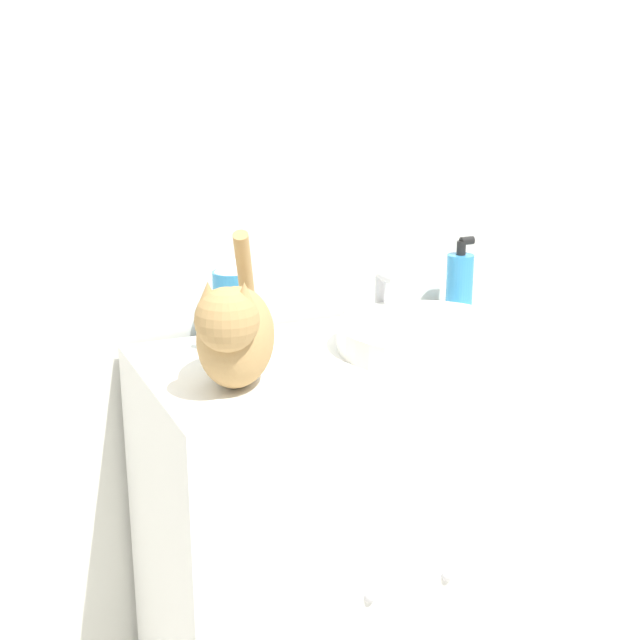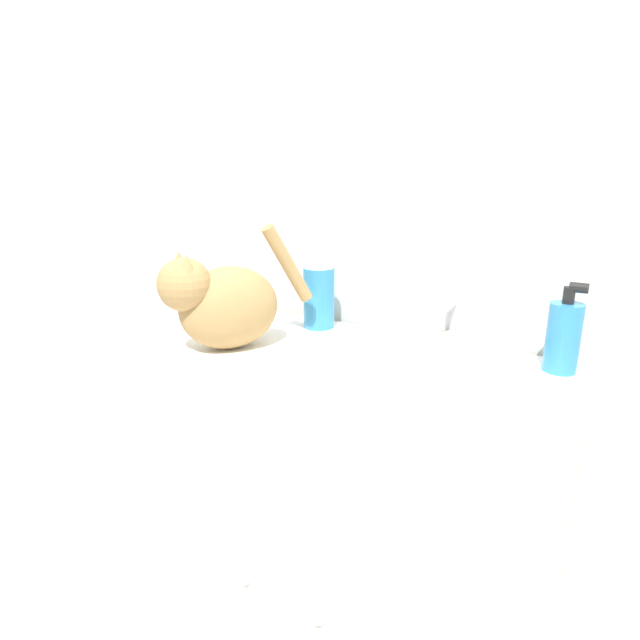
% 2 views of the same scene
% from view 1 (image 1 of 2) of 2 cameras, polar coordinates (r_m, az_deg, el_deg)
% --- Properties ---
extents(wall_back, '(6.00, 0.05, 2.50)m').
position_cam_1_polar(wall_back, '(1.86, -1.71, 13.57)').
color(wall_back, silver).
rests_on(wall_back, ground_plane).
extents(vanity_cabinet, '(0.79, 0.48, 0.80)m').
position_cam_1_polar(vanity_cabinet, '(1.86, 1.97, -14.00)').
color(vanity_cabinet, white).
rests_on(vanity_cabinet, ground_plane).
extents(sink_basin, '(0.34, 0.34, 0.05)m').
position_cam_1_polar(sink_basin, '(1.72, 6.79, -1.04)').
color(sink_basin, white).
rests_on(sink_basin, vanity_cabinet).
extents(faucet, '(0.16, 0.08, 0.12)m').
position_cam_1_polar(faucet, '(1.87, 3.96, 1.11)').
color(faucet, silver).
rests_on(faucet, vanity_cabinet).
extents(cat, '(0.22, 0.33, 0.25)m').
position_cam_1_polar(cat, '(1.50, -5.51, -0.73)').
color(cat, tan).
rests_on(cat, vanity_cabinet).
extents(soap_bottle, '(0.06, 0.06, 0.17)m').
position_cam_1_polar(soap_bottle, '(1.98, 8.94, 2.46)').
color(soap_bottle, '#338CCC').
rests_on(soap_bottle, vanity_cabinet).
extents(spray_bottle, '(0.07, 0.07, 0.18)m').
position_cam_1_polar(spray_bottle, '(1.75, -5.66, 1.32)').
color(spray_bottle, '#338CCC').
rests_on(spray_bottle, vanity_cabinet).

